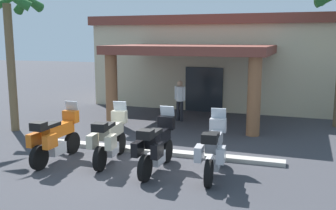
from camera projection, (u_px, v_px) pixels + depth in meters
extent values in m
plane|color=#38383D|center=(140.00, 163.00, 10.80)|extent=(80.00, 80.00, 0.00)
cube|color=beige|center=(220.00, 64.00, 21.28)|extent=(12.06, 7.32, 4.08)
cube|color=#1E2328|center=(204.00, 90.00, 18.21)|extent=(1.80, 0.17, 2.10)
cube|color=brown|center=(192.00, 50.00, 15.95)|extent=(6.63, 4.54, 0.35)
cylinder|color=brown|center=(112.00, 89.00, 15.56)|extent=(0.48, 0.48, 2.81)
cylinder|color=brown|center=(254.00, 97.00, 13.65)|extent=(0.48, 0.48, 2.81)
cube|color=brown|center=(221.00, 22.00, 20.89)|extent=(12.48, 7.74, 0.44)
cylinder|color=black|center=(72.00, 143.00, 11.67)|extent=(0.16, 0.66, 0.66)
cylinder|color=black|center=(39.00, 158.00, 10.23)|extent=(0.16, 0.66, 0.66)
cube|color=silver|center=(56.00, 149.00, 10.92)|extent=(0.34, 0.57, 0.32)
cube|color=orange|center=(58.00, 130.00, 10.97)|extent=(0.34, 1.16, 0.34)
cube|color=black|center=(50.00, 125.00, 10.61)|extent=(0.30, 0.61, 0.10)
cube|color=orange|center=(71.00, 116.00, 11.51)|extent=(0.45, 0.25, 0.36)
cube|color=#B2BCC6|center=(72.00, 107.00, 11.53)|extent=(0.40, 0.13, 0.36)
cube|color=orange|center=(34.00, 140.00, 10.38)|extent=(0.19, 0.45, 0.36)
cube|color=orange|center=(50.00, 141.00, 10.21)|extent=(0.19, 0.45, 0.36)
cube|color=black|center=(39.00, 126.00, 10.13)|extent=(0.37, 0.33, 0.22)
cylinder|color=black|center=(120.00, 143.00, 11.62)|extent=(0.20, 0.67, 0.66)
cylinder|color=black|center=(100.00, 159.00, 10.14)|extent=(0.20, 0.67, 0.66)
cube|color=silver|center=(110.00, 149.00, 10.85)|extent=(0.37, 0.59, 0.32)
cube|color=beige|center=(112.00, 130.00, 10.91)|extent=(0.40, 1.17, 0.34)
cube|color=black|center=(107.00, 126.00, 10.53)|extent=(0.33, 0.62, 0.10)
cube|color=beige|center=(119.00, 117.00, 11.46)|extent=(0.46, 0.28, 0.36)
cube|color=#B2BCC6|center=(120.00, 107.00, 11.49)|extent=(0.41, 0.15, 0.36)
cube|color=beige|center=(92.00, 141.00, 10.26)|extent=(0.22, 0.45, 0.36)
cube|color=beige|center=(111.00, 142.00, 10.15)|extent=(0.22, 0.45, 0.36)
cube|color=black|center=(100.00, 127.00, 10.04)|extent=(0.39, 0.35, 0.22)
cylinder|color=black|center=(167.00, 151.00, 10.83)|extent=(0.16, 0.66, 0.66)
cylinder|color=black|center=(145.00, 168.00, 9.40)|extent=(0.16, 0.66, 0.66)
cube|color=silver|center=(156.00, 158.00, 10.08)|extent=(0.34, 0.57, 0.32)
cube|color=black|center=(158.00, 137.00, 10.14)|extent=(0.34, 1.16, 0.34)
cube|color=black|center=(153.00, 132.00, 9.77)|extent=(0.30, 0.61, 0.10)
cube|color=black|center=(166.00, 123.00, 10.67)|extent=(0.45, 0.25, 0.36)
cube|color=#B2BCC6|center=(167.00, 112.00, 10.70)|extent=(0.40, 0.13, 0.36)
cube|color=black|center=(138.00, 149.00, 9.55)|extent=(0.19, 0.45, 0.36)
cube|color=black|center=(157.00, 151.00, 9.37)|extent=(0.19, 0.45, 0.36)
cube|color=black|center=(145.00, 134.00, 9.30)|extent=(0.37, 0.33, 0.22)
cylinder|color=black|center=(217.00, 154.00, 10.51)|extent=(0.18, 0.67, 0.66)
cylinder|color=black|center=(209.00, 174.00, 9.03)|extent=(0.18, 0.67, 0.66)
cube|color=silver|center=(213.00, 162.00, 9.74)|extent=(0.35, 0.58, 0.32)
cube|color=#B2B2B7|center=(215.00, 141.00, 9.79)|extent=(0.36, 1.16, 0.34)
cube|color=black|center=(213.00, 136.00, 9.42)|extent=(0.31, 0.61, 0.10)
cube|color=#B2B2B7|center=(218.00, 125.00, 10.35)|extent=(0.45, 0.26, 0.36)
cube|color=#B2BCC6|center=(219.00, 114.00, 10.37)|extent=(0.41, 0.14, 0.36)
cube|color=#B2B2B7|center=(199.00, 153.00, 9.17)|extent=(0.20, 0.45, 0.36)
cube|color=#B2B2B7|center=(221.00, 155.00, 9.03)|extent=(0.20, 0.45, 0.36)
cube|color=black|center=(210.00, 138.00, 8.93)|extent=(0.38, 0.34, 0.22)
cylinder|color=black|center=(182.00, 111.00, 16.19)|extent=(0.14, 0.14, 0.85)
cylinder|color=black|center=(178.00, 111.00, 16.30)|extent=(0.14, 0.14, 0.85)
cylinder|color=white|center=(180.00, 94.00, 16.12)|extent=(0.32, 0.32, 0.60)
cylinder|color=white|center=(184.00, 94.00, 15.99)|extent=(0.09, 0.09, 0.57)
cylinder|color=white|center=(176.00, 93.00, 16.24)|extent=(0.09, 0.09, 0.57)
sphere|color=tan|center=(180.00, 83.00, 16.04)|extent=(0.23, 0.23, 0.23)
cylinder|color=brown|center=(11.00, 69.00, 14.24)|extent=(0.30, 0.30, 4.68)
cube|color=#ADA89E|center=(150.00, 151.00, 11.78)|extent=(7.96, 0.36, 0.12)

